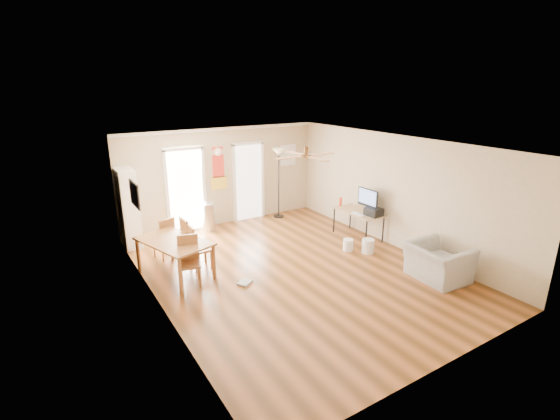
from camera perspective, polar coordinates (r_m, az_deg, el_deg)
floor at (r=8.41m, az=2.18°, el=-8.55°), size 7.00×7.00×0.00m
ceiling at (r=7.63m, az=2.40°, el=9.25°), size 5.50×7.00×0.00m
wall_back at (r=10.90m, az=-8.08°, el=4.68°), size 5.50×0.04×2.60m
wall_front at (r=5.60m, az=23.01°, el=-9.38°), size 5.50×0.04×2.60m
wall_left at (r=6.86m, az=-17.18°, el=-3.76°), size 0.04×7.00×2.60m
wall_right at (r=9.68m, az=15.93°, el=2.53°), size 0.04×7.00×2.60m
crown_molding at (r=7.64m, az=2.40°, el=8.96°), size 5.50×7.00×0.08m
kitchen_doorway at (r=10.58m, az=-13.19°, el=2.60°), size 0.90×0.10×2.10m
bathroom_doorway at (r=11.26m, az=-4.50°, el=3.91°), size 0.80×0.10×2.10m
wall_decal at (r=10.78m, az=-8.70°, el=5.87°), size 0.46×0.03×1.10m
ac_grille at (r=11.75m, az=1.14°, el=7.78°), size 0.50×0.04×0.60m
framed_poster at (r=8.05m, az=-19.89°, el=2.10°), size 0.04×0.66×0.48m
ceiling_fan at (r=7.42m, az=3.70°, el=7.66°), size 1.24×1.24×0.20m
bookshelf at (r=10.02m, az=-20.73°, el=0.33°), size 0.62×0.91×1.85m
dining_table at (r=8.31m, az=-14.58°, el=-6.60°), size 1.33×1.72×0.76m
dining_chair_right_a at (r=8.83m, az=-12.16°, el=-4.14°), size 0.42×0.42×0.99m
dining_chair_right_b at (r=8.49m, az=-11.22°, el=-5.14°), size 0.40×0.40×0.95m
dining_chair_near at (r=7.85m, az=-12.67°, el=-7.15°), size 0.48×0.48×0.95m
dining_chair_far at (r=9.20m, az=-16.13°, el=-3.80°), size 0.48×0.48×0.92m
trash_can at (r=10.63m, az=-10.12°, el=-1.01°), size 0.41×0.41×0.73m
torchiere_lamp at (r=11.36m, az=-0.19°, el=3.77°), size 0.46×0.46×1.97m
computer_desk at (r=10.22m, az=10.94°, el=-1.96°), size 0.63×1.26×0.68m
imac at (r=9.95m, az=12.28°, el=1.26°), size 0.17×0.65×0.60m
keyboard at (r=9.85m, az=11.04°, el=-0.59°), size 0.12×0.37×0.01m
printer at (r=9.83m, az=13.11°, el=-0.24°), size 0.34×0.39×0.19m
orange_bottle at (r=10.45m, az=8.55°, el=1.17°), size 0.08×0.08×0.22m
wastebasket_a at (r=9.45m, az=9.61°, el=-4.87°), size 0.28×0.28×0.27m
wastebasket_b at (r=9.39m, az=12.33°, el=-5.00°), size 0.29×0.29×0.32m
floor_cloth at (r=7.93m, az=-4.99°, el=-10.18°), size 0.34×0.32×0.04m
armchair at (r=8.50m, az=21.33°, el=-6.90°), size 1.03×1.16×0.71m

